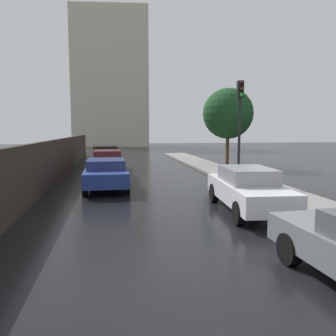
{
  "coord_description": "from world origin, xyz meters",
  "views": [
    {
      "loc": [
        -1.41,
        -5.93,
        2.61
      ],
      "look_at": [
        0.22,
        4.14,
        1.46
      ],
      "focal_mm": 36.36,
      "sensor_mm": 36.0,
      "label": 1
    }
  ],
  "objects_px": {
    "car_blue_mid_road": "(106,173)",
    "street_tree_near": "(228,114)",
    "car_black_far_ahead": "(106,157)",
    "traffic_light": "(240,114)",
    "car_white_behind_camera": "(248,189)",
    "car_maroon_far_lane": "(107,163)"
  },
  "relations": [
    {
      "from": "car_blue_mid_road",
      "to": "street_tree_near",
      "type": "bearing_deg",
      "value": -137.58
    },
    {
      "from": "car_maroon_far_lane",
      "to": "street_tree_near",
      "type": "height_order",
      "value": "street_tree_near"
    },
    {
      "from": "car_black_far_ahead",
      "to": "car_maroon_far_lane",
      "type": "bearing_deg",
      "value": 89.1
    },
    {
      "from": "car_black_far_ahead",
      "to": "car_maroon_far_lane",
      "type": "distance_m",
      "value": 4.15
    },
    {
      "from": "car_black_far_ahead",
      "to": "street_tree_near",
      "type": "height_order",
      "value": "street_tree_near"
    },
    {
      "from": "traffic_light",
      "to": "street_tree_near",
      "type": "relative_size",
      "value": 0.84
    },
    {
      "from": "car_blue_mid_road",
      "to": "car_black_far_ahead",
      "type": "distance_m",
      "value": 8.15
    },
    {
      "from": "car_maroon_far_lane",
      "to": "street_tree_near",
      "type": "bearing_deg",
      "value": -157.23
    },
    {
      "from": "traffic_light",
      "to": "street_tree_near",
      "type": "distance_m",
      "value": 8.63
    },
    {
      "from": "car_maroon_far_lane",
      "to": "traffic_light",
      "type": "distance_m",
      "value": 7.9
    },
    {
      "from": "car_blue_mid_road",
      "to": "street_tree_near",
      "type": "xyz_separation_m",
      "value": [
        8.28,
        7.81,
        3.02
      ]
    },
    {
      "from": "street_tree_near",
      "to": "car_maroon_far_lane",
      "type": "bearing_deg",
      "value": -155.34
    },
    {
      "from": "car_black_far_ahead",
      "to": "car_white_behind_camera",
      "type": "xyz_separation_m",
      "value": [
        4.74,
        -13.15,
        -0.04
      ]
    },
    {
      "from": "car_white_behind_camera",
      "to": "car_maroon_far_lane",
      "type": "xyz_separation_m",
      "value": [
        -4.56,
        9.0,
        0.03
      ]
    },
    {
      "from": "car_black_far_ahead",
      "to": "traffic_light",
      "type": "xyz_separation_m",
      "value": [
        6.16,
        -8.64,
        2.55
      ]
    },
    {
      "from": "car_white_behind_camera",
      "to": "car_maroon_far_lane",
      "type": "bearing_deg",
      "value": 120.8
    },
    {
      "from": "car_blue_mid_road",
      "to": "car_black_far_ahead",
      "type": "height_order",
      "value": "car_black_far_ahead"
    },
    {
      "from": "car_black_far_ahead",
      "to": "car_maroon_far_lane",
      "type": "height_order",
      "value": "car_black_far_ahead"
    },
    {
      "from": "street_tree_near",
      "to": "car_blue_mid_road",
      "type": "bearing_deg",
      "value": -136.68
    },
    {
      "from": "car_blue_mid_road",
      "to": "car_maroon_far_lane",
      "type": "bearing_deg",
      "value": -90.69
    },
    {
      "from": "car_blue_mid_road",
      "to": "car_white_behind_camera",
      "type": "relative_size",
      "value": 0.97
    },
    {
      "from": "car_white_behind_camera",
      "to": "traffic_light",
      "type": "bearing_deg",
      "value": 76.49
    }
  ]
}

